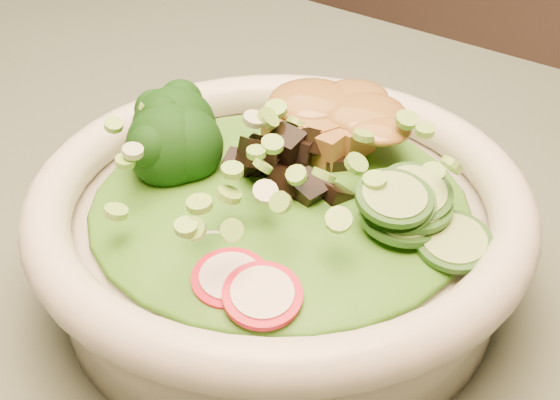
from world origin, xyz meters
The scene contains 10 objects.
dining_table centered at (0.00, 0.00, 0.64)m, with size 1.20×0.80×0.75m.
salad_bowl centered at (0.19, 0.01, 0.79)m, with size 0.28×0.28×0.07m.
lettuce_bed centered at (0.19, 0.01, 0.81)m, with size 0.21×0.21×0.02m, color #296C16.
broccoli_florets centered at (0.13, 0.00, 0.83)m, with size 0.08×0.07×0.04m, color black, non-canonical shape.
radish_slices centered at (0.21, -0.05, 0.82)m, with size 0.11×0.04×0.02m, color red, non-canonical shape.
cucumber_slices centered at (0.26, 0.03, 0.82)m, with size 0.07×0.07×0.04m, color #8FBE69, non-canonical shape.
mushroom_heap centered at (0.19, 0.03, 0.83)m, with size 0.07×0.07×0.04m, color black, non-canonical shape.
tofu_cubes centered at (0.18, 0.08, 0.82)m, with size 0.09×0.06×0.04m, color olive, non-canonical shape.
peanut_sauce centered at (0.18, 0.08, 0.84)m, with size 0.07×0.06×0.02m, color brown.
scallion_garnish centered at (0.19, 0.01, 0.84)m, with size 0.20×0.20×0.02m, color #78BC42, non-canonical shape.
Camera 1 is at (0.41, -0.26, 1.05)m, focal length 50.00 mm.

